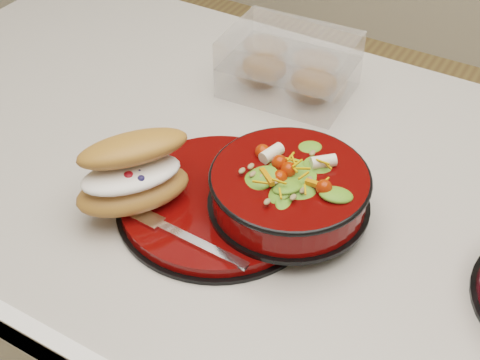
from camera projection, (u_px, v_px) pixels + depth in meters
The scene contains 6 objects.
island_counter at pixel (234, 346), 1.23m from camera, with size 1.24×0.74×0.90m.
dinner_plate at pixel (219, 202), 0.86m from camera, with size 0.27×0.27×0.02m.
salad_bowl at pixel (290, 185), 0.82m from camera, with size 0.20×0.20×0.09m.
croissant at pixel (134, 173), 0.82m from camera, with size 0.15×0.18×0.09m.
fork at pixel (184, 236), 0.80m from camera, with size 0.17×0.02×0.00m.
pastry_box at pixel (289, 66), 1.04m from camera, with size 0.20×0.15×0.09m.
Camera 1 is at (0.38, -0.62, 1.49)m, focal length 50.00 mm.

